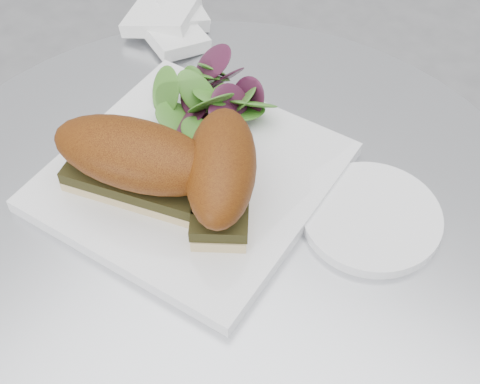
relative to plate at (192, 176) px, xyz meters
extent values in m
cylinder|color=silver|center=(0.06, -0.03, -0.02)|extent=(0.70, 0.70, 0.02)
cylinder|color=silver|center=(0.06, -0.03, -0.38)|extent=(0.07, 0.07, 0.71)
cube|color=white|center=(0.00, 0.00, 0.00)|extent=(0.28, 0.28, 0.02)
cube|color=beige|center=(-0.03, -0.05, 0.01)|extent=(0.16, 0.10, 0.01)
cube|color=black|center=(-0.03, -0.05, 0.03)|extent=(0.16, 0.10, 0.01)
ellipsoid|color=#633109|center=(-0.03, -0.05, 0.06)|extent=(0.19, 0.12, 0.06)
cube|color=beige|center=(0.05, -0.01, 0.01)|extent=(0.11, 0.14, 0.01)
cube|color=black|center=(0.05, -0.01, 0.03)|extent=(0.12, 0.14, 0.01)
ellipsoid|color=#633109|center=(0.05, -0.01, 0.06)|extent=(0.14, 0.16, 0.06)
cylinder|color=white|center=(0.18, 0.06, 0.00)|extent=(0.14, 0.14, 0.01)
camera|label=1|loc=(0.31, -0.36, 0.53)|focal=50.00mm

